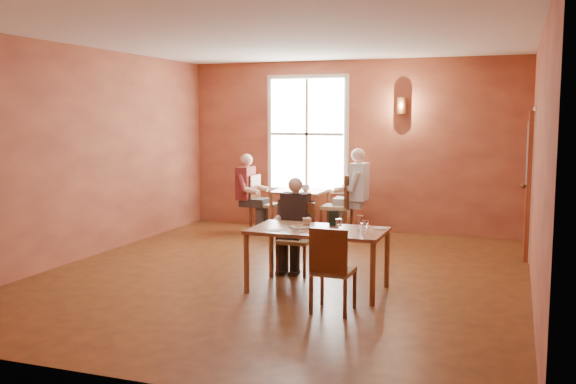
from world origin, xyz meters
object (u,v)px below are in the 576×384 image
(main_table, at_px, (318,260))
(chair_empty, at_px, (333,269))
(diner_main, at_px, (295,229))
(diner_maroon, at_px, (264,194))
(chair_diner_white, at_px, (337,205))
(second_table, at_px, (300,212))
(chair_diner_main, at_px, (296,239))
(chair_diner_maroon, at_px, (265,203))
(diner_white, at_px, (338,194))

(main_table, distance_m, chair_empty, 0.84)
(diner_main, bearing_deg, chair_empty, 123.44)
(main_table, bearing_deg, chair_empty, -61.78)
(chair_empty, xyz_separation_m, diner_maroon, (-2.42, 4.10, 0.21))
(chair_empty, relative_size, chair_diner_white, 0.86)
(diner_main, bearing_deg, second_table, -72.76)
(chair_diner_main, relative_size, second_table, 1.07)
(chair_diner_main, height_order, second_table, chair_diner_main)
(main_table, bearing_deg, chair_diner_maroon, 120.75)
(diner_main, bearing_deg, main_table, 128.88)
(chair_diner_white, bearing_deg, diner_main, -175.81)
(chair_diner_white, bearing_deg, diner_maroon, 90.00)
(diner_white, bearing_deg, chair_diner_main, -176.39)
(main_table, xyz_separation_m, diner_maroon, (-2.03, 3.36, 0.30))
(diner_white, height_order, diner_maroon, diner_white)
(chair_diner_white, relative_size, diner_white, 0.73)
(chair_diner_main, relative_size, chair_diner_white, 0.87)
(diner_maroon, bearing_deg, chair_empty, 30.62)
(diner_maroon, bearing_deg, chair_diner_white, 90.00)
(second_table, distance_m, diner_white, 0.76)
(main_table, height_order, chair_empty, chair_empty)
(chair_empty, distance_m, chair_diner_maroon, 4.74)
(chair_diner_maroon, bearing_deg, chair_empty, 30.31)
(diner_white, bearing_deg, chair_diner_maroon, 90.00)
(chair_diner_main, relative_size, diner_maroon, 0.69)
(main_table, distance_m, diner_white, 3.45)
(diner_main, bearing_deg, diner_maroon, -60.84)
(main_table, bearing_deg, diner_white, 101.28)
(chair_empty, relative_size, second_table, 1.06)
(main_table, height_order, chair_diner_main, chair_diner_main)
(main_table, relative_size, chair_diner_main, 1.70)
(chair_diner_main, bearing_deg, chair_diner_maroon, -61.05)
(second_table, bearing_deg, diner_white, 0.00)
(chair_diner_main, distance_m, chair_diner_maroon, 3.10)
(second_table, distance_m, chair_diner_white, 0.67)
(chair_diner_main, xyz_separation_m, chair_diner_maroon, (-1.50, 2.71, 0.04))
(main_table, relative_size, diner_maroon, 1.17)
(diner_white, height_order, chair_diner_maroon, diner_white)
(diner_main, xyz_separation_m, diner_white, (-0.17, 2.74, 0.13))
(diner_main, relative_size, chair_diner_white, 1.13)
(diner_main, height_order, second_table, diner_main)
(second_table, bearing_deg, diner_main, -72.76)
(main_table, xyz_separation_m, diner_main, (-0.50, 0.62, 0.23))
(chair_diner_white, distance_m, diner_white, 0.20)
(diner_white, bearing_deg, second_table, 90.00)
(diner_main, relative_size, diner_maroon, 0.90)
(second_table, xyz_separation_m, chair_diner_white, (0.65, 0.00, 0.15))
(main_table, height_order, diner_main, diner_main)
(chair_diner_main, bearing_deg, chair_empty, 122.87)
(chair_empty, xyz_separation_m, chair_diner_maroon, (-2.39, 4.10, 0.04))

